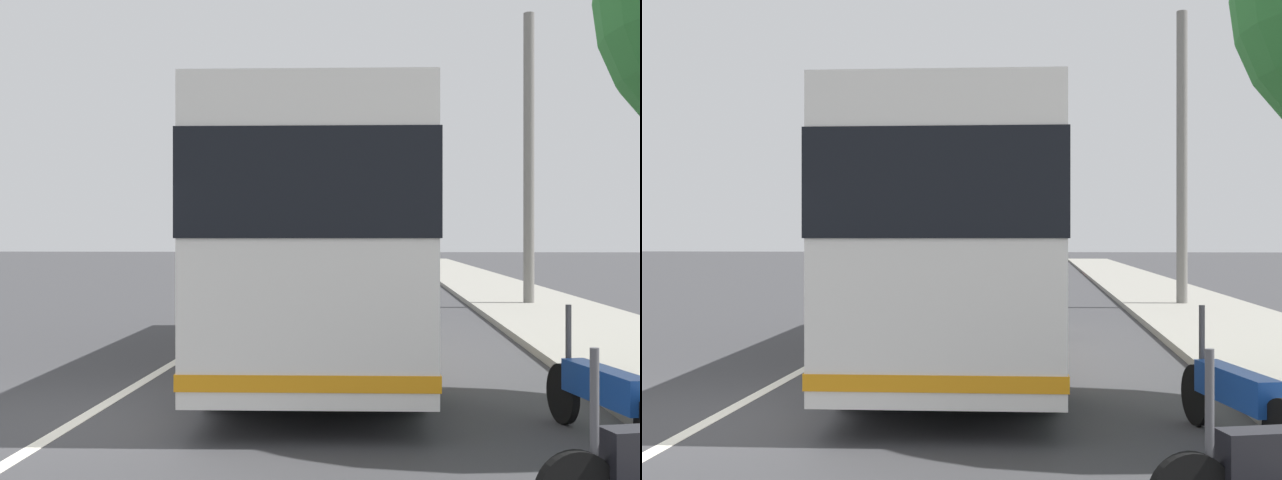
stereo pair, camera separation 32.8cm
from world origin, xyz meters
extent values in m
plane|color=#38383A|center=(0.00, 0.00, 0.00)|extent=(220.00, 220.00, 0.00)
cube|color=gray|center=(10.00, -7.59, 0.07)|extent=(110.00, 3.60, 0.14)
cube|color=silver|center=(10.00, 0.00, 0.00)|extent=(110.00, 0.16, 0.01)
cube|color=silver|center=(4.21, -2.32, 1.94)|extent=(10.46, 2.92, 3.19)
cube|color=black|center=(4.21, -2.32, 2.48)|extent=(10.50, 2.96, 1.05)
cube|color=orange|center=(4.21, -2.32, 0.60)|extent=(10.49, 2.95, 0.16)
cylinder|color=black|center=(7.47, -1.04, 0.50)|extent=(1.01, 0.34, 1.00)
cylinder|color=black|center=(7.57, -3.30, 0.50)|extent=(1.01, 0.34, 1.00)
cylinder|color=black|center=(0.85, -1.34, 0.50)|extent=(1.01, 0.34, 1.00)
cylinder|color=black|center=(0.95, -3.59, 0.50)|extent=(1.01, 0.34, 1.00)
cylinder|color=#4C4C51|center=(-2.96, -4.62, 0.88)|extent=(0.06, 0.06, 0.70)
cylinder|color=black|center=(0.23, -5.15, 0.32)|extent=(0.63, 0.22, 0.63)
cube|color=#1947A5|center=(-0.63, -5.34, 0.57)|extent=(1.34, 0.52, 0.32)
cylinder|color=#4C4C51|center=(0.10, -5.18, 0.92)|extent=(0.06, 0.06, 0.70)
cube|color=red|center=(36.92, -1.86, 0.54)|extent=(4.51, 2.01, 0.72)
cube|color=black|center=(36.91, -1.86, 1.15)|extent=(2.11, 1.77, 0.50)
cylinder|color=black|center=(38.41, -1.08, 0.32)|extent=(0.65, 0.25, 0.64)
cylinder|color=black|center=(38.35, -2.76, 0.32)|extent=(0.65, 0.25, 0.64)
cylinder|color=black|center=(35.49, -0.96, 0.32)|extent=(0.65, 0.25, 0.64)
cylinder|color=black|center=(35.42, -2.64, 0.32)|extent=(0.65, 0.25, 0.64)
cube|color=red|center=(34.80, 2.48, 0.54)|extent=(4.72, 1.97, 0.72)
cube|color=black|center=(34.80, 2.48, 1.18)|extent=(2.55, 1.72, 0.56)
cylinder|color=black|center=(33.32, 1.61, 0.32)|extent=(0.65, 0.25, 0.64)
cylinder|color=black|center=(33.23, 3.19, 0.32)|extent=(0.65, 0.25, 0.64)
cylinder|color=black|center=(36.37, 1.77, 0.32)|extent=(0.65, 0.25, 0.64)
cylinder|color=black|center=(36.29, 3.34, 0.32)|extent=(0.65, 0.25, 0.64)
cube|color=navy|center=(46.28, 1.92, 0.56)|extent=(4.05, 2.14, 0.76)
cube|color=black|center=(46.51, 1.94, 1.20)|extent=(2.18, 1.87, 0.53)
cylinder|color=black|center=(45.04, 0.97, 0.32)|extent=(0.65, 0.26, 0.64)
cylinder|color=black|center=(44.93, 2.70, 0.32)|extent=(0.65, 0.26, 0.64)
cylinder|color=black|center=(47.63, 1.14, 0.32)|extent=(0.65, 0.26, 0.64)
cylinder|color=black|center=(47.52, 2.87, 0.32)|extent=(0.65, 0.26, 0.64)
cylinder|color=slate|center=(14.48, -7.46, 4.19)|extent=(0.30, 0.30, 8.39)
camera|label=1|loc=(-8.20, -3.22, 1.95)|focal=44.01mm
camera|label=2|loc=(-8.17, -3.55, 1.95)|focal=44.01mm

